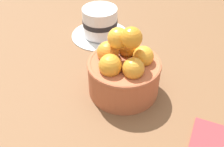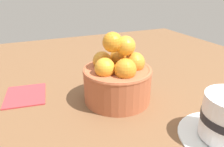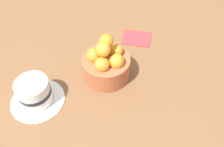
{
  "view_description": "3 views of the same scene",
  "coord_description": "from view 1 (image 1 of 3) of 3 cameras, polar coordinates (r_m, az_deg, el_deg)",
  "views": [
    {
      "loc": [
        -40.15,
        -8.73,
        38.72
      ],
      "look_at": [
        -0.75,
        2.22,
        4.52
      ],
      "focal_mm": 43.74,
      "sensor_mm": 36.0,
      "label": 1
    },
    {
      "loc": [
        37.31,
        -17.38,
        23.63
      ],
      "look_at": [
        -1.57,
        -0.54,
        5.55
      ],
      "focal_mm": 34.66,
      "sensor_mm": 36.0,
      "label": 2
    },
    {
      "loc": [
        -4.53,
        44.4,
        51.82
      ],
      "look_at": [
        -1.84,
        2.88,
        4.08
      ],
      "focal_mm": 34.9,
      "sensor_mm": 36.0,
      "label": 3
    }
  ],
  "objects": [
    {
      "name": "ground_plane",
      "position": [
        0.58,
        2.31,
        -5.1
      ],
      "size": [
        120.42,
        112.47,
        4.61
      ],
      "primitive_type": "cube",
      "color": "brown"
    },
    {
      "name": "folded_napkin",
      "position": [
        0.5,
        20.97,
        -14.03
      ],
      "size": [
        11.22,
        9.79,
        0.6
      ],
      "primitive_type": "cube",
      "rotation": [
        0.0,
        0.0,
        -0.13
      ],
      "color": "#B23338",
      "rests_on": "ground_plane"
    },
    {
      "name": "coffee_cup",
      "position": [
        0.71,
        -2.51,
        10.33
      ],
      "size": [
        15.12,
        15.12,
        7.82
      ],
      "color": "white",
      "rests_on": "ground_plane"
    },
    {
      "name": "terracotta_bowl",
      "position": [
        0.53,
        2.48,
        0.7
      ],
      "size": [
        14.28,
        14.28,
        14.85
      ],
      "color": "#AD5938",
      "rests_on": "ground_plane"
    }
  ]
}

